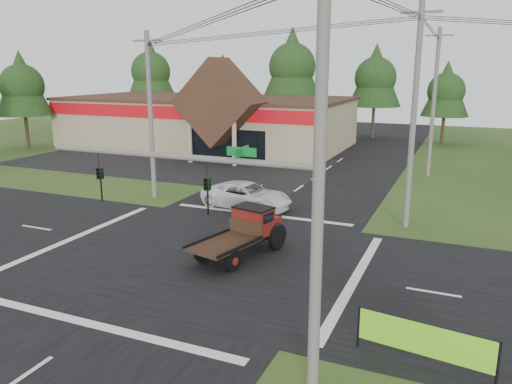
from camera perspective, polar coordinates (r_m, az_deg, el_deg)
The scene contains 19 objects.
ground at distance 22.99m, azimuth -6.22°, elevation -7.18°, with size 120.00×120.00×0.00m, color #26491A.
road_ns at distance 22.98m, azimuth -6.23°, elevation -7.16°, with size 12.00×120.00×0.02m, color black.
road_ew at distance 22.98m, azimuth -6.23°, elevation -7.15°, with size 120.00×12.00×0.02m, color black.
parking_apron at distance 45.72m, azimuth -9.95°, elevation 3.38°, with size 28.00×14.00×0.02m, color black.
cvs_building at distance 55.19m, azimuth -5.57°, elevation 8.22°, with size 30.40×18.20×9.19m.
traffic_signal_mast at distance 12.72m, azimuth -0.30°, elevation -3.62°, with size 8.12×0.24×7.00m.
utility_pole_nr at distance 11.85m, azimuth 7.17°, elevation 1.04°, with size 2.00×0.30×11.00m.
utility_pole_nw at distance 32.62m, azimuth -11.97°, elevation 8.63°, with size 2.00×0.30×10.50m.
utility_pole_ne at distance 26.86m, azimuth 17.58°, elevation 8.26°, with size 2.00×0.30×11.50m.
utility_pole_n at distance 40.78m, azimuth 19.65°, elevation 9.64°, with size 2.00×0.30×11.20m.
tree_row_a at distance 71.33m, azimuth -11.95°, elevation 13.53°, with size 6.72×6.72×12.12m.
tree_row_b at distance 67.94m, azimuth -3.78°, elevation 12.65°, with size 5.60×5.60×10.10m.
tree_row_c at distance 63.09m, azimuth 4.16°, elevation 14.37°, with size 7.28×7.28×13.13m.
tree_row_d at distance 61.55m, azimuth 13.51°, elevation 12.79°, with size 6.16×6.16×11.11m.
tree_row_e at distance 58.72m, azimuth 20.92°, elevation 10.92°, with size 5.04×5.04×9.09m.
tree_side_w at distance 57.55m, azimuth -25.21°, elevation 11.14°, with size 5.60×5.60×10.10m.
antique_flatbed_truck at distance 22.35m, azimuth -1.89°, elevation -4.80°, with size 1.96×5.13×2.15m, color #58180C, non-canonical shape.
roadside_banner at distance 15.49m, azimuth 18.61°, elevation -16.19°, with size 3.93×0.12×1.34m, color #73D51C, non-canonical shape.
white_pickup at distance 30.11m, azimuth -1.05°, elevation -0.42°, with size 2.58×5.59×1.55m, color white.
Camera 1 is at (10.64, -18.62, 8.27)m, focal length 35.00 mm.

